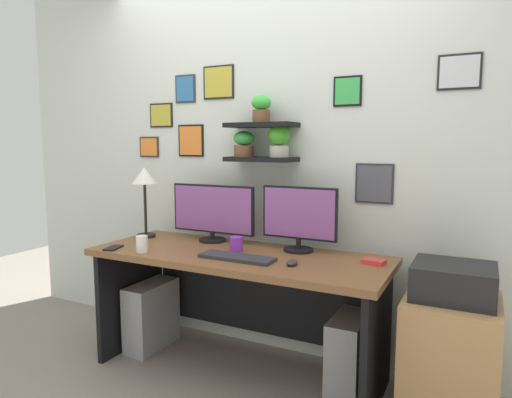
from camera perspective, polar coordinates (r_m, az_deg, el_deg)
name	(u,v)px	position (r m, az deg, el deg)	size (l,w,h in m)	color
ground_plane	(238,372)	(2.98, -2.31, -21.00)	(8.00, 8.00, 0.00)	gray
back_wall_assembly	(269,150)	(3.01, 1.62, 6.22)	(4.40, 0.24, 2.70)	silver
desk	(242,283)	(2.81, -1.78, -10.64)	(1.79, 0.68, 0.75)	brown
monitor_left	(213,212)	(3.01, -5.50, -1.62)	(0.61, 0.18, 0.38)	black
monitor_right	(299,217)	(2.73, 5.49, -2.33)	(0.47, 0.18, 0.39)	black
keyboard	(237,257)	(2.56, -2.42, -7.41)	(0.44, 0.14, 0.02)	#2D2D33
computer_mouse	(292,263)	(2.44, 4.58, -8.03)	(0.06, 0.09, 0.03)	#2D2D33
desk_lamp	(145,182)	(3.19, -13.92, 2.07)	(0.17, 0.17, 0.49)	black
cell_phone	(113,248)	(2.95, -17.59, -5.91)	(0.07, 0.14, 0.01)	black
coffee_mug	(236,244)	(2.73, -2.52, -5.73)	(0.08, 0.08, 0.09)	purple
pen_cup	(142,244)	(2.80, -14.23, -5.54)	(0.07, 0.07, 0.10)	white
scissors_tray	(373,262)	(2.55, 14.65, -7.67)	(0.12, 0.08, 0.02)	red
drawer_cabinet	(449,360)	(2.58, 23.23, -18.24)	(0.44, 0.50, 0.64)	tan
printer	(453,281)	(2.44, 23.70, -9.53)	(0.38, 0.34, 0.17)	black
computer_tower_left	(152,315)	(3.28, -13.06, -14.12)	(0.18, 0.40, 0.45)	#99999E
computer_tower_right	(349,353)	(2.75, 11.74, -18.57)	(0.18, 0.40, 0.44)	#99999E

